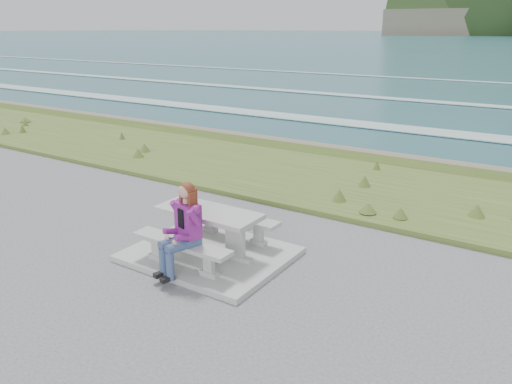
% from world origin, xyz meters
% --- Properties ---
extents(concrete_slab, '(2.60, 2.10, 0.10)m').
position_xyz_m(concrete_slab, '(0.00, 0.00, 0.05)').
color(concrete_slab, gray).
rests_on(concrete_slab, ground).
extents(picnic_table, '(1.80, 0.75, 0.75)m').
position_xyz_m(picnic_table, '(0.00, 0.00, 0.68)').
color(picnic_table, gray).
rests_on(picnic_table, concrete_slab).
extents(bench_landward, '(1.80, 0.35, 0.45)m').
position_xyz_m(bench_landward, '(0.00, -0.70, 0.45)').
color(bench_landward, gray).
rests_on(bench_landward, concrete_slab).
extents(bench_seaward, '(1.80, 0.35, 0.45)m').
position_xyz_m(bench_seaward, '(0.00, 0.70, 0.45)').
color(bench_seaward, gray).
rests_on(bench_seaward, concrete_slab).
extents(grass_verge, '(160.00, 4.50, 0.22)m').
position_xyz_m(grass_verge, '(0.00, 5.00, 0.00)').
color(grass_verge, '#31541F').
rests_on(grass_verge, ground).
extents(shore_drop, '(160.00, 0.80, 2.20)m').
position_xyz_m(shore_drop, '(0.00, 7.90, 0.00)').
color(shore_drop, '#665A4D').
rests_on(shore_drop, ground).
extents(ocean, '(1600.00, 1600.00, 0.09)m').
position_xyz_m(ocean, '(0.00, 25.09, -1.74)').
color(ocean, '#20535A').
rests_on(ocean, ground).
extents(seated_woman, '(0.58, 0.80, 1.44)m').
position_xyz_m(seated_woman, '(0.10, -0.83, 0.63)').
color(seated_woman, '#324E70').
rests_on(seated_woman, concrete_slab).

